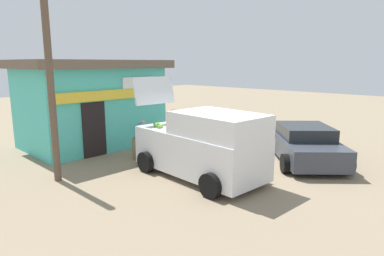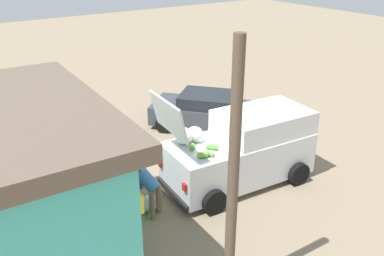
{
  "view_description": "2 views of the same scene",
  "coord_description": "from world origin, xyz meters",
  "px_view_note": "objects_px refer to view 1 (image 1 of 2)",
  "views": [
    {
      "loc": [
        -8.58,
        -6.32,
        3.39
      ],
      "look_at": [
        -0.66,
        0.9,
        1.3
      ],
      "focal_mm": 31.32,
      "sensor_mm": 36.0,
      "label": 1
    },
    {
      "loc": [
        -9.02,
        6.97,
        6.3
      ],
      "look_at": [
        0.48,
        0.46,
        1.14
      ],
      "focal_mm": 38.8,
      "sensor_mm": 36.0,
      "label": 2
    }
  ],
  "objects_px": {
    "customer_bending": "(140,136)",
    "unloaded_banana_pile": "(146,153)",
    "storefront_bar": "(91,102)",
    "delivery_van": "(202,145)",
    "parked_sedan": "(304,144)",
    "paint_bucket": "(165,143)",
    "vendor_standing": "(173,127)"
  },
  "relations": [
    {
      "from": "customer_bending",
      "to": "unloaded_banana_pile",
      "type": "distance_m",
      "value": 0.68
    },
    {
      "from": "storefront_bar",
      "to": "delivery_van",
      "type": "relative_size",
      "value": 1.29
    },
    {
      "from": "parked_sedan",
      "to": "customer_bending",
      "type": "xyz_separation_m",
      "value": [
        -3.66,
        4.48,
        0.21
      ]
    },
    {
      "from": "delivery_van",
      "to": "customer_bending",
      "type": "distance_m",
      "value": 3.0
    },
    {
      "from": "unloaded_banana_pile",
      "to": "paint_bucket",
      "type": "height_order",
      "value": "unloaded_banana_pile"
    },
    {
      "from": "delivery_van",
      "to": "parked_sedan",
      "type": "relative_size",
      "value": 1.07
    },
    {
      "from": "vendor_standing",
      "to": "paint_bucket",
      "type": "xyz_separation_m",
      "value": [
        0.34,
        0.82,
        -0.79
      ]
    },
    {
      "from": "vendor_standing",
      "to": "parked_sedan",
      "type": "bearing_deg",
      "value": -61.22
    },
    {
      "from": "parked_sedan",
      "to": "unloaded_banana_pile",
      "type": "bearing_deg",
      "value": 128.56
    },
    {
      "from": "parked_sedan",
      "to": "unloaded_banana_pile",
      "type": "xyz_separation_m",
      "value": [
        -3.49,
        4.38,
        -0.44
      ]
    },
    {
      "from": "delivery_van",
      "to": "paint_bucket",
      "type": "bearing_deg",
      "value": 63.43
    },
    {
      "from": "storefront_bar",
      "to": "delivery_van",
      "type": "xyz_separation_m",
      "value": [
        -0.08,
        -6.14,
        -0.79
      ]
    },
    {
      "from": "unloaded_banana_pile",
      "to": "parked_sedan",
      "type": "bearing_deg",
      "value": -51.44
    },
    {
      "from": "parked_sedan",
      "to": "customer_bending",
      "type": "distance_m",
      "value": 5.79
    },
    {
      "from": "delivery_van",
      "to": "unloaded_banana_pile",
      "type": "bearing_deg",
      "value": 85.04
    },
    {
      "from": "storefront_bar",
      "to": "customer_bending",
      "type": "height_order",
      "value": "storefront_bar"
    },
    {
      "from": "delivery_van",
      "to": "paint_bucket",
      "type": "xyz_separation_m",
      "value": [
        1.77,
        3.54,
        -0.82
      ]
    },
    {
      "from": "customer_bending",
      "to": "paint_bucket",
      "type": "xyz_separation_m",
      "value": [
        1.69,
        0.55,
        -0.63
      ]
    },
    {
      "from": "customer_bending",
      "to": "vendor_standing",
      "type": "bearing_deg",
      "value": -11.38
    },
    {
      "from": "parked_sedan",
      "to": "vendor_standing",
      "type": "height_order",
      "value": "vendor_standing"
    },
    {
      "from": "unloaded_banana_pile",
      "to": "paint_bucket",
      "type": "relative_size",
      "value": 2.42
    },
    {
      "from": "storefront_bar",
      "to": "vendor_standing",
      "type": "xyz_separation_m",
      "value": [
        1.34,
        -3.42,
        -0.82
      ]
    },
    {
      "from": "delivery_van",
      "to": "parked_sedan",
      "type": "xyz_separation_m",
      "value": [
        3.74,
        -1.49,
        -0.4
      ]
    },
    {
      "from": "vendor_standing",
      "to": "unloaded_banana_pile",
      "type": "xyz_separation_m",
      "value": [
        -1.18,
        0.17,
        -0.81
      ]
    },
    {
      "from": "parked_sedan",
      "to": "paint_bucket",
      "type": "height_order",
      "value": "parked_sedan"
    },
    {
      "from": "delivery_van",
      "to": "vendor_standing",
      "type": "height_order",
      "value": "delivery_van"
    },
    {
      "from": "unloaded_banana_pile",
      "to": "vendor_standing",
      "type": "bearing_deg",
      "value": -8.22
    },
    {
      "from": "storefront_bar",
      "to": "customer_bending",
      "type": "distance_m",
      "value": 3.3
    },
    {
      "from": "customer_bending",
      "to": "unloaded_banana_pile",
      "type": "height_order",
      "value": "customer_bending"
    },
    {
      "from": "unloaded_banana_pile",
      "to": "storefront_bar",
      "type": "bearing_deg",
      "value": 92.92
    },
    {
      "from": "parked_sedan",
      "to": "vendor_standing",
      "type": "xyz_separation_m",
      "value": [
        -2.31,
        4.21,
        0.37
      ]
    },
    {
      "from": "storefront_bar",
      "to": "parked_sedan",
      "type": "bearing_deg",
      "value": -64.41
    }
  ]
}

